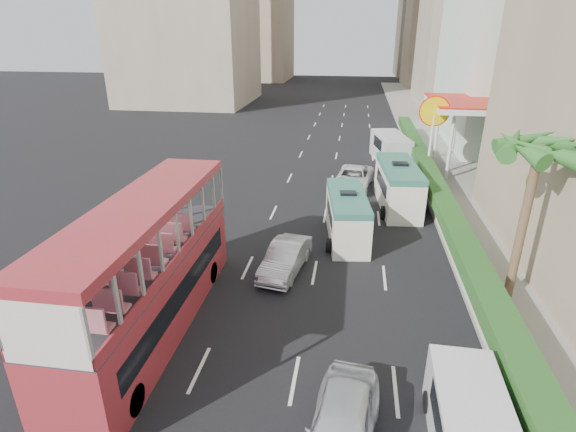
% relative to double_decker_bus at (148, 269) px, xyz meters
% --- Properties ---
extents(ground_plane, '(200.00, 200.00, 0.00)m').
position_rel_double_decker_bus_xyz_m(ground_plane, '(6.00, 0.00, -2.53)').
color(ground_plane, black).
rests_on(ground_plane, ground).
extents(double_decker_bus, '(2.50, 11.00, 5.06)m').
position_rel_double_decker_bus_xyz_m(double_decker_bus, '(0.00, 0.00, 0.00)').
color(double_decker_bus, '#A22931').
rests_on(double_decker_bus, ground).
extents(car_silver_lane_a, '(2.13, 4.36, 1.38)m').
position_rel_double_decker_bus_xyz_m(car_silver_lane_a, '(4.24, 4.93, -2.53)').
color(car_silver_lane_a, silver).
rests_on(car_silver_lane_a, ground).
extents(van_asset, '(3.16, 5.48, 1.44)m').
position_rel_double_decker_bus_xyz_m(van_asset, '(7.17, 17.46, -2.53)').
color(van_asset, silver).
rests_on(van_asset, ground).
extents(minibus_near, '(2.57, 5.77, 2.47)m').
position_rel_double_decker_bus_xyz_m(minibus_near, '(6.93, 9.10, -1.29)').
color(minibus_near, silver).
rests_on(minibus_near, ground).
extents(minibus_far, '(2.64, 6.38, 2.76)m').
position_rel_double_decker_bus_xyz_m(minibus_far, '(9.97, 14.09, -1.15)').
color(minibus_far, silver).
rests_on(minibus_far, ground).
extents(panel_van_near, '(1.90, 4.52, 1.79)m').
position_rel_double_decker_bus_xyz_m(panel_van_near, '(10.48, -4.11, -1.63)').
color(panel_van_near, silver).
rests_on(panel_van_near, ground).
extents(panel_van_far, '(3.29, 5.90, 2.23)m').
position_rel_double_decker_bus_xyz_m(panel_van_far, '(10.17, 25.06, -1.42)').
color(panel_van_far, silver).
rests_on(panel_van_far, ground).
extents(sidewalk, '(6.00, 120.00, 0.18)m').
position_rel_double_decker_bus_xyz_m(sidewalk, '(15.00, 25.00, -2.44)').
color(sidewalk, '#99968C').
rests_on(sidewalk, ground).
extents(kerb_wall, '(0.30, 44.00, 1.00)m').
position_rel_double_decker_bus_xyz_m(kerb_wall, '(12.20, 14.00, -1.85)').
color(kerb_wall, silver).
rests_on(kerb_wall, sidewalk).
extents(hedge, '(1.10, 44.00, 0.70)m').
position_rel_double_decker_bus_xyz_m(hedge, '(12.20, 14.00, -1.00)').
color(hedge, '#2D6626').
rests_on(hedge, kerb_wall).
extents(palm_tree, '(0.36, 0.36, 6.40)m').
position_rel_double_decker_bus_xyz_m(palm_tree, '(13.80, 4.00, 0.85)').
color(palm_tree, brown).
rests_on(palm_tree, sidewalk).
extents(shell_station, '(6.50, 8.00, 5.50)m').
position_rel_double_decker_bus_xyz_m(shell_station, '(16.00, 23.00, 0.22)').
color(shell_station, silver).
rests_on(shell_station, ground).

